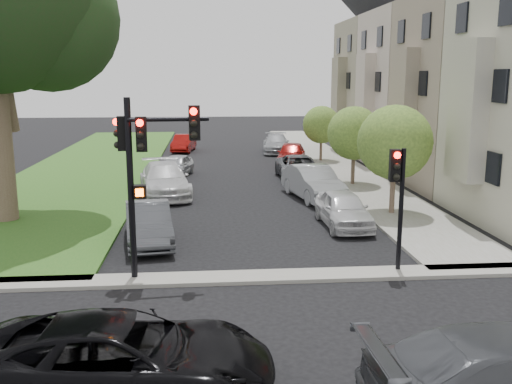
{
  "coord_description": "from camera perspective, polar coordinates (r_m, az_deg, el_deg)",
  "views": [
    {
      "loc": [
        -1.62,
        -13.85,
        5.87
      ],
      "look_at": [
        0.0,
        5.0,
        2.0
      ],
      "focal_mm": 40.0,
      "sensor_mm": 36.0,
      "label": 1
    }
  ],
  "objects": [
    {
      "name": "grass_strip",
      "position": [
        39.0,
        -15.78,
        2.56
      ],
      "size": [
        8.0,
        44.0,
        0.12
      ],
      "primitive_type": "cube",
      "color": "#2C5E1D",
      "rests_on": "ground"
    },
    {
      "name": "car_cross_near",
      "position": [
        11.13,
        -13.3,
        -15.98
      ],
      "size": [
        5.77,
        2.92,
        1.57
      ],
      "primitive_type": "imported",
      "rotation": [
        0.0,
        0.0,
        1.51
      ],
      "color": "black",
      "rests_on": "ground"
    },
    {
      "name": "car_parked_3",
      "position": [
        38.09,
        3.56,
        3.84
      ],
      "size": [
        2.66,
        4.76,
        1.53
      ],
      "primitive_type": "imported",
      "rotation": [
        0.0,
        0.0,
        -0.2
      ],
      "color": "maroon",
      "rests_on": "ground"
    },
    {
      "name": "car_parked_9",
      "position": [
        45.27,
        -7.24,
        4.87
      ],
      "size": [
        1.94,
        4.19,
        1.33
      ],
      "primitive_type": "imported",
      "rotation": [
        0.0,
        0.0,
        -0.14
      ],
      "color": "maroon",
      "rests_on": "ground"
    },
    {
      "name": "small_tree_a",
      "position": [
        24.6,
        13.71,
        4.83
      ],
      "size": [
        3.13,
        3.13,
        4.7
      ],
      "color": "brown",
      "rests_on": "ground"
    },
    {
      "name": "car_parked_0",
      "position": [
        22.73,
        8.74,
        -1.7
      ],
      "size": [
        1.78,
        4.21,
        1.42
      ],
      "primitive_type": "imported",
      "rotation": [
        0.0,
        0.0,
        0.03
      ],
      "color": "silver",
      "rests_on": "ground"
    },
    {
      "name": "car_parked_6",
      "position": [
        28.66,
        -9.13,
        1.24
      ],
      "size": [
        3.11,
        5.83,
        1.61
      ],
      "primitive_type": "imported",
      "rotation": [
        0.0,
        0.0,
        0.16
      ],
      "color": "silver",
      "rests_on": "ground"
    },
    {
      "name": "house_d",
      "position": [
        46.54,
        13.0,
        12.58
      ],
      "size": [
        7.7,
        7.55,
        15.97
      ],
      "color": "#7B745B",
      "rests_on": "ground"
    },
    {
      "name": "house_c",
      "position": [
        39.46,
        16.38,
        12.65
      ],
      "size": [
        7.7,
        7.55,
        15.97
      ],
      "color": "#C0AFA1",
      "rests_on": "ground"
    },
    {
      "name": "traffic_signal_main",
      "position": [
        16.33,
        -11.09,
        3.53
      ],
      "size": [
        2.59,
        0.67,
        5.29
      ],
      "color": "black",
      "rests_on": "ground"
    },
    {
      "name": "car_parked_2",
      "position": [
        32.7,
        4.34,
        2.41
      ],
      "size": [
        2.3,
        4.97,
        1.38
      ],
      "primitive_type": "imported",
      "rotation": [
        0.0,
        0.0,
        0.0
      ],
      "color": "#3F4247",
      "rests_on": "ground"
    },
    {
      "name": "small_tree_b",
      "position": [
        30.98,
        9.79,
        5.81
      ],
      "size": [
        2.86,
        2.86,
        4.29
      ],
      "color": "brown",
      "rests_on": "ground"
    },
    {
      "name": "sidewalk_cross",
      "position": [
        16.96,
        0.88,
        -8.48
      ],
      "size": [
        60.0,
        1.0,
        0.12
      ],
      "primitive_type": "cube",
      "color": "gray",
      "rests_on": "ground"
    },
    {
      "name": "car_parked_7",
      "position": [
        34.08,
        -8.0,
        2.63
      ],
      "size": [
        2.27,
        4.01,
        1.29
      ],
      "primitive_type": "imported",
      "rotation": [
        0.0,
        0.0,
        -0.21
      ],
      "color": "#999BA0",
      "rests_on": "ground"
    },
    {
      "name": "car_parked_1",
      "position": [
        27.67,
        5.74,
        0.95
      ],
      "size": [
        2.59,
        5.12,
        1.61
      ],
      "primitive_type": "imported",
      "rotation": [
        0.0,
        0.0,
        0.19
      ],
      "color": "#999BA0",
      "rests_on": "ground"
    },
    {
      "name": "house_b",
      "position": [
        32.56,
        21.23,
        12.67
      ],
      "size": [
        7.7,
        7.55,
        15.97
      ],
      "color": "gray",
      "rests_on": "ground"
    },
    {
      "name": "traffic_signal_secondary",
      "position": [
        17.29,
        14.0,
        0.47
      ],
      "size": [
        0.48,
        0.39,
        3.8
      ],
      "color": "black",
      "rests_on": "ground"
    },
    {
      "name": "sidewalk_right",
      "position": [
        39.2,
        7.49,
        2.94
      ],
      "size": [
        3.5,
        44.0,
        0.12
      ],
      "primitive_type": "cube",
      "color": "gray",
      "rests_on": "ground"
    },
    {
      "name": "ground",
      "position": [
        15.13,
        1.65,
        -11.27
      ],
      "size": [
        140.0,
        140.0,
        0.0
      ],
      "primitive_type": "plane",
      "color": "black",
      "rests_on": "ground"
    },
    {
      "name": "small_tree_c",
      "position": [
        39.55,
        6.56,
        6.7
      ],
      "size": [
        2.57,
        2.57,
        3.86
      ],
      "color": "brown",
      "rests_on": "ground"
    },
    {
      "name": "car_parked_5",
      "position": [
        20.59,
        -10.71,
        -3.13
      ],
      "size": [
        2.14,
        4.54,
        1.44
      ],
      "primitive_type": "imported",
      "rotation": [
        0.0,
        0.0,
        0.15
      ],
      "color": "#3F4247",
      "rests_on": "ground"
    },
    {
      "name": "car_parked_4",
      "position": [
        44.26,
        2.03,
        4.86
      ],
      "size": [
        2.45,
        5.06,
        1.42
      ],
      "primitive_type": "imported",
      "rotation": [
        0.0,
        0.0,
        -0.1
      ],
      "color": "#999BA0",
      "rests_on": "ground"
    }
  ]
}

